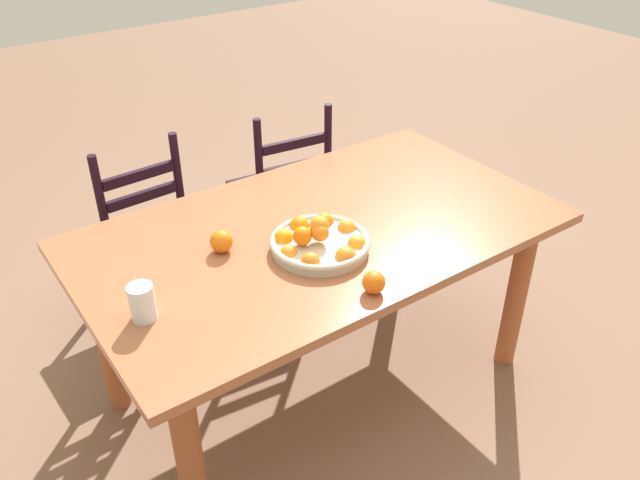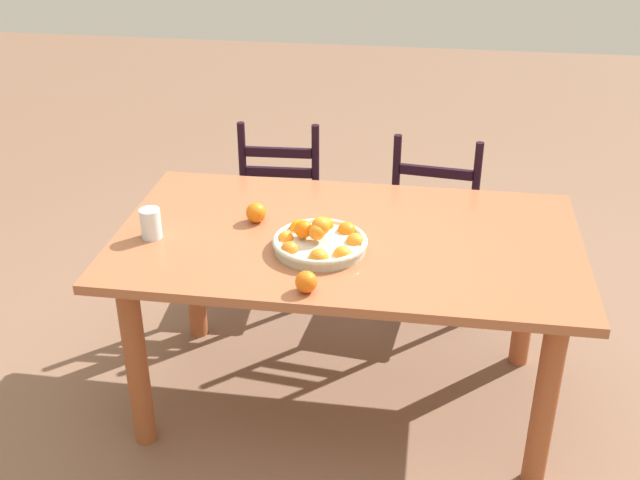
{
  "view_description": "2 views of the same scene",
  "coord_description": "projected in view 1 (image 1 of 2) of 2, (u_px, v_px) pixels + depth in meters",
  "views": [
    {
      "loc": [
        -1.18,
        -1.66,
        2.02
      ],
      "look_at": [
        -0.09,
        -0.12,
        0.82
      ],
      "focal_mm": 36.51,
      "sensor_mm": 36.0,
      "label": 1
    },
    {
      "loc": [
        0.29,
        -2.62,
        2.16
      ],
      "look_at": [
        -0.09,
        -0.12,
        0.82
      ],
      "focal_mm": 43.97,
      "sensor_mm": 36.0,
      "label": 2
    }
  ],
  "objects": [
    {
      "name": "chair_near_window",
      "position": [
        283.0,
        195.0,
        3.28
      ],
      "size": [
        0.46,
        0.46,
        0.94
      ],
      "rotation": [
        0.0,
        0.0,
        3.03
      ],
      "color": "black",
      "rests_on": "ground"
    },
    {
      "name": "chair_by_cabinet",
      "position": [
        139.0,
        238.0,
        2.94
      ],
      "size": [
        0.42,
        0.42,
        0.95
      ],
      "rotation": [
        0.0,
        0.0,
        3.19
      ],
      "color": "black",
      "rests_on": "ground"
    },
    {
      "name": "dining_table",
      "position": [
        320.0,
        253.0,
        2.45
      ],
      "size": [
        1.76,
        1.0,
        0.78
      ],
      "color": "#A35D3C",
      "rests_on": "ground"
    },
    {
      "name": "ground_plane",
      "position": [
        320.0,
        380.0,
        2.81
      ],
      "size": [
        12.0,
        12.0,
        0.0
      ],
      "primitive_type": "plane",
      "color": "#805D48"
    },
    {
      "name": "drinking_glass",
      "position": [
        142.0,
        302.0,
        1.92
      ],
      "size": [
        0.08,
        0.08,
        0.12
      ],
      "primitive_type": "cylinder",
      "color": "silver",
      "rests_on": "dining_table"
    },
    {
      "name": "orange_loose_1",
      "position": [
        221.0,
        241.0,
        2.23
      ],
      "size": [
        0.08,
        0.08,
        0.08
      ],
      "primitive_type": "sphere",
      "color": "orange",
      "rests_on": "dining_table"
    },
    {
      "name": "fruit_bowl",
      "position": [
        319.0,
        242.0,
        2.24
      ],
      "size": [
        0.35,
        0.35,
        0.13
      ],
      "color": "beige",
      "rests_on": "dining_table"
    },
    {
      "name": "orange_loose_0",
      "position": [
        374.0,
        282.0,
        2.04
      ],
      "size": [
        0.07,
        0.07,
        0.07
      ],
      "primitive_type": "sphere",
      "color": "orange",
      "rests_on": "dining_table"
    }
  ]
}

